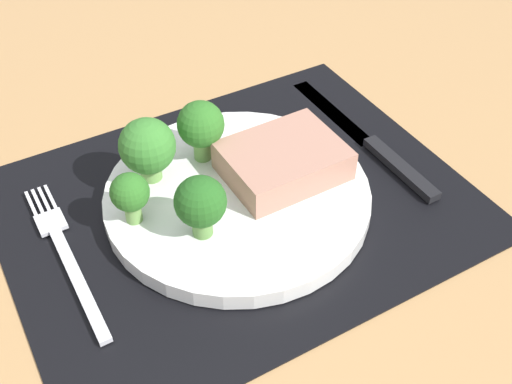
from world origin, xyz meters
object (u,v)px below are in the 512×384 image
fork (66,255)px  knife (372,144)px  plate (238,196)px  steak (281,159)px

fork → knife: 31.50cm
plate → fork: bearing=174.8°
steak → knife: 11.37cm
fork → steak: bearing=-3.9°
steak → fork: bearing=176.9°
steak → fork: steak is taller
steak → knife: steak is taller
plate → fork: plate is taller
steak → knife: bearing=1.1°
fork → knife: size_ratio=0.83×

